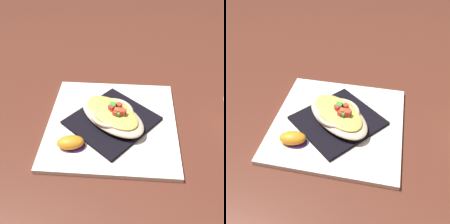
% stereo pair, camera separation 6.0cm
% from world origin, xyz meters
% --- Properties ---
extents(ground_plane, '(2.60, 2.60, 0.00)m').
position_xyz_m(ground_plane, '(0.00, 0.00, 0.00)').
color(ground_plane, '#5C2D21').
extents(square_plate, '(0.36, 0.36, 0.01)m').
position_xyz_m(square_plate, '(0.00, 0.00, 0.01)').
color(square_plate, white).
rests_on(square_plate, ground_plane).
extents(folded_napkin, '(0.23, 0.22, 0.01)m').
position_xyz_m(folded_napkin, '(0.00, 0.00, 0.01)').
color(folded_napkin, black).
rests_on(folded_napkin, square_plate).
extents(gratin_dish, '(0.16, 0.20, 0.04)m').
position_xyz_m(gratin_dish, '(-0.00, -0.00, 0.04)').
color(gratin_dish, beige).
rests_on(gratin_dish, folded_napkin).
extents(orange_garnish, '(0.05, 0.07, 0.03)m').
position_xyz_m(orange_garnish, '(-0.10, 0.06, 0.02)').
color(orange_garnish, '#451C6B').
rests_on(orange_garnish, square_plate).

